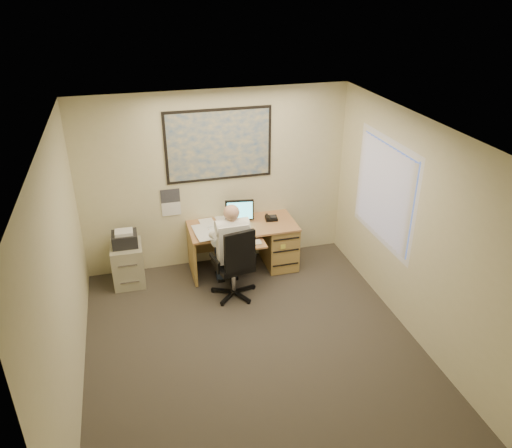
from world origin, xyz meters
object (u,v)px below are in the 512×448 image
object	(u,v)px
desk	(263,240)
office_chair	(234,277)
filing_cabinet	(128,260)
person	(232,251)

from	to	relation	value
desk	office_chair	size ratio (longest dim) A/B	1.44
filing_cabinet	office_chair	bearing A→B (deg)	-27.63
filing_cabinet	office_chair	size ratio (longest dim) A/B	0.78
person	office_chair	bearing A→B (deg)	-98.13
desk	office_chair	distance (m)	0.97
desk	office_chair	xyz separation A→B (m)	(-0.63, -0.72, -0.12)
filing_cabinet	person	xyz separation A→B (m)	(1.42, -0.68, 0.32)
filing_cabinet	person	bearing A→B (deg)	-24.86
desk	filing_cabinet	distance (m)	2.04
desk	person	world-z (taller)	person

